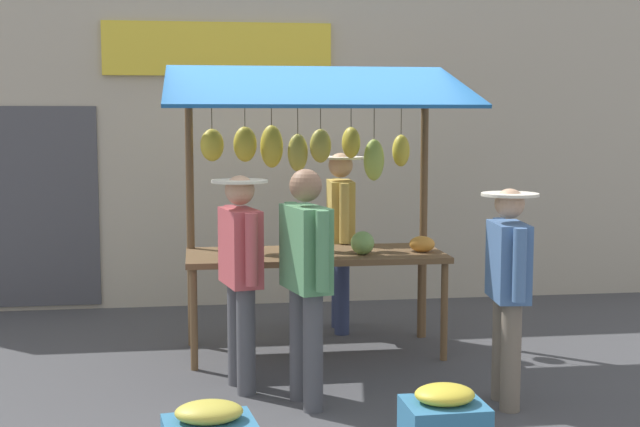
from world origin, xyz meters
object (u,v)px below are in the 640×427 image
(vendor_with_sunhat, at_px, (340,226))
(produce_crate_near, at_px, (444,422))
(shopper_in_striped_shirt, at_px, (508,280))
(shopper_with_ponytail, at_px, (306,269))
(shopper_with_shopping_bag, at_px, (241,265))
(market_stall, at_px, (315,172))

(vendor_with_sunhat, xyz_separation_m, produce_crate_near, (-0.12, 3.14, -0.82))
(shopper_in_striped_shirt, bearing_deg, shopper_with_ponytail, 87.97)
(shopper_with_shopping_bag, distance_m, produce_crate_near, 1.99)
(vendor_with_sunhat, distance_m, shopper_with_shopping_bag, 1.99)
(market_stall, bearing_deg, vendor_with_sunhat, -116.10)
(market_stall, relative_size, produce_crate_near, 5.04)
(market_stall, height_order, shopper_in_striped_shirt, market_stall)
(shopper_in_striped_shirt, bearing_deg, shopper_with_shopping_bag, 76.93)
(market_stall, height_order, produce_crate_near, market_stall)
(market_stall, distance_m, produce_crate_near, 2.86)
(shopper_with_shopping_bag, xyz_separation_m, shopper_in_striped_shirt, (-1.84, 0.63, -0.05))
(shopper_with_shopping_bag, xyz_separation_m, shopper_with_ponytail, (-0.43, 0.43, 0.03))
(vendor_with_sunhat, bearing_deg, shopper_in_striped_shirt, 22.17)
(shopper_in_striped_shirt, distance_m, produce_crate_near, 1.27)
(shopper_with_ponytail, distance_m, shopper_in_striped_shirt, 1.42)
(vendor_with_sunhat, relative_size, shopper_in_striped_shirt, 1.10)
(shopper_with_shopping_bag, bearing_deg, market_stall, -46.77)
(market_stall, relative_size, shopper_in_striped_shirt, 1.62)
(market_stall, xyz_separation_m, shopper_with_shopping_bag, (0.70, 1.02, -0.62))
(market_stall, xyz_separation_m, vendor_with_sunhat, (-0.33, -0.68, -0.56))
(market_stall, distance_m, shopper_with_shopping_bag, 1.39)
(produce_crate_near, bearing_deg, shopper_with_ponytail, -54.18)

